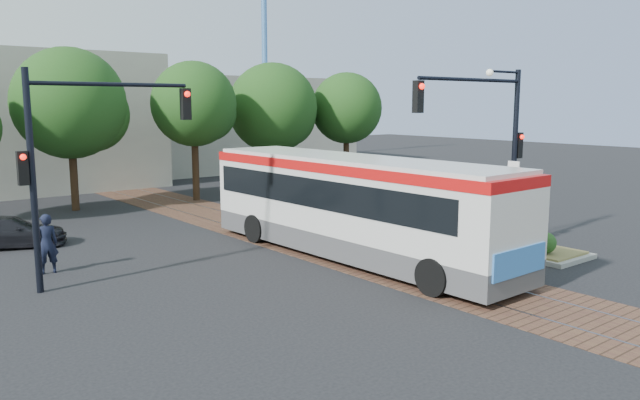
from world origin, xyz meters
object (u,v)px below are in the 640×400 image
at_px(city_bus, 352,202).
at_px(parked_car, 8,232).
at_px(signal_pole_main, 494,131).
at_px(signal_pole_left, 75,148).
at_px(officer, 46,244).
at_px(traffic_island, 508,239).

distance_m(city_bus, parked_car, 12.27).
distance_m(city_bus, signal_pole_main, 5.35).
relative_size(signal_pole_left, parked_car, 1.57).
bearing_deg(officer, signal_pole_left, 105.85).
bearing_deg(traffic_island, parked_car, 140.64).
distance_m(signal_pole_left, parked_car, 7.16).
relative_size(city_bus, parked_car, 3.28).
xyz_separation_m(traffic_island, officer, (-13.60, 6.77, 0.58)).
relative_size(city_bus, officer, 6.89).
distance_m(city_bus, signal_pole_left, 8.64).
distance_m(city_bus, officer, 9.52).
bearing_deg(signal_pole_left, city_bus, -16.31).
bearing_deg(officer, signal_pole_main, 155.61).
bearing_deg(traffic_island, signal_pole_left, 159.64).
height_order(traffic_island, signal_pole_left, signal_pole_left).
distance_m(traffic_island, signal_pole_main, 3.95).
bearing_deg(signal_pole_main, parked_car, 138.81).
xyz_separation_m(traffic_island, parked_car, (-13.68, 11.23, 0.23)).
xyz_separation_m(traffic_island, signal_pole_left, (-13.19, 4.89, 3.54)).
bearing_deg(officer, city_bus, 156.92).
height_order(signal_pole_left, parked_car, signal_pole_left).
height_order(signal_pole_main, signal_pole_left, signal_pole_main).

